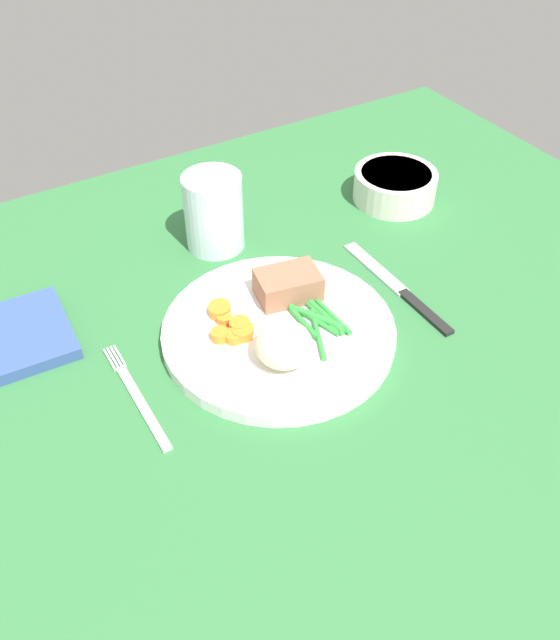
% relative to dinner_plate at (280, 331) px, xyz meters
% --- Properties ---
extents(dining_table, '(1.20, 0.90, 0.02)m').
position_rel_dinner_plate_xyz_m(dining_table, '(-0.00, 0.01, -0.02)').
color(dining_table, '#2D6B38').
rests_on(dining_table, ground).
extents(dinner_plate, '(0.27, 0.27, 0.02)m').
position_rel_dinner_plate_xyz_m(dinner_plate, '(0.00, 0.00, 0.00)').
color(dinner_plate, white).
rests_on(dinner_plate, dining_table).
extents(meat_portion, '(0.08, 0.06, 0.03)m').
position_rel_dinner_plate_xyz_m(meat_portion, '(0.04, 0.04, 0.02)').
color(meat_portion, '#936047').
rests_on(meat_portion, dinner_plate).
extents(mashed_potatoes, '(0.06, 0.06, 0.05)m').
position_rel_dinner_plate_xyz_m(mashed_potatoes, '(-0.02, -0.05, 0.03)').
color(mashed_potatoes, beige).
rests_on(mashed_potatoes, dinner_plate).
extents(carrot_slices, '(0.05, 0.08, 0.01)m').
position_rel_dinner_plate_xyz_m(carrot_slices, '(-0.05, 0.03, 0.01)').
color(carrot_slices, orange).
rests_on(carrot_slices, dinner_plate).
extents(green_beans, '(0.05, 0.10, 0.01)m').
position_rel_dinner_plate_xyz_m(green_beans, '(0.04, -0.01, 0.01)').
color(green_beans, '#2D8C38').
rests_on(green_beans, dinner_plate).
extents(fork, '(0.01, 0.17, 0.00)m').
position_rel_dinner_plate_xyz_m(fork, '(-0.18, -0.00, -0.01)').
color(fork, silver).
rests_on(fork, dining_table).
extents(knife, '(0.02, 0.20, 0.01)m').
position_rel_dinner_plate_xyz_m(knife, '(0.17, -0.00, -0.01)').
color(knife, black).
rests_on(knife, dining_table).
extents(water_glass, '(0.08, 0.08, 0.10)m').
position_rel_dinner_plate_xyz_m(water_glass, '(0.02, 0.20, 0.04)').
color(water_glass, silver).
rests_on(water_glass, dining_table).
extents(salad_bowl, '(0.12, 0.12, 0.04)m').
position_rel_dinner_plate_xyz_m(salad_bowl, '(0.30, 0.17, 0.02)').
color(salad_bowl, silver).
rests_on(salad_bowl, dining_table).
extents(napkin, '(0.12, 0.13, 0.02)m').
position_rel_dinner_plate_xyz_m(napkin, '(-0.26, 0.15, -0.00)').
color(napkin, '#334C8C').
rests_on(napkin, dining_table).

